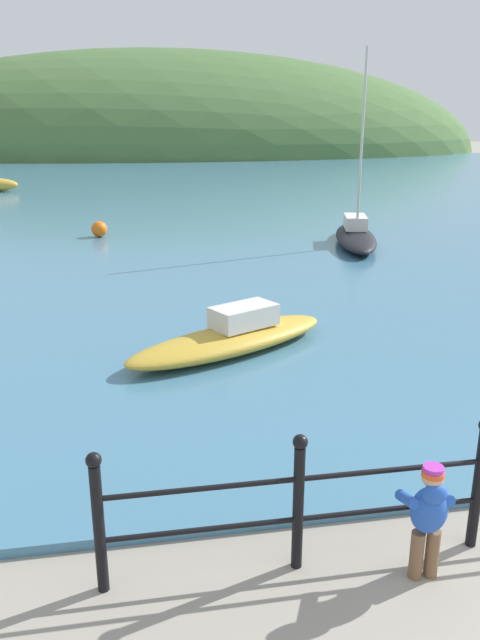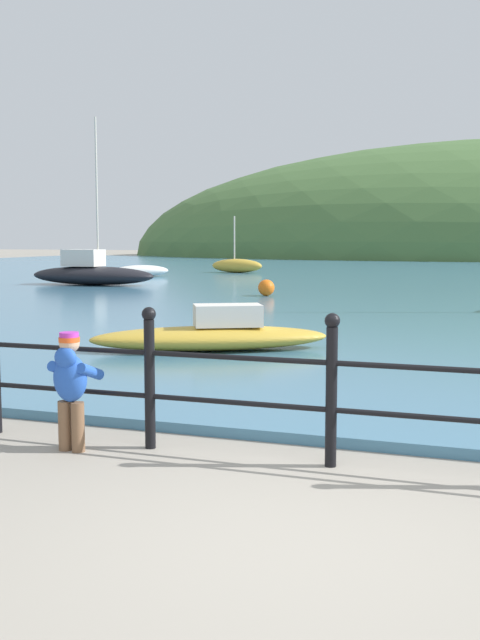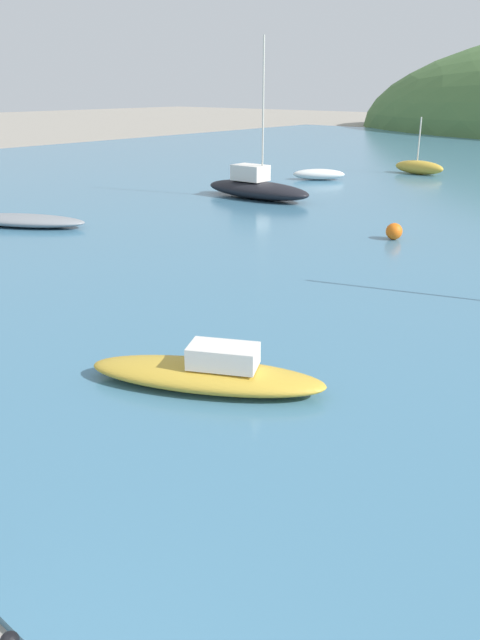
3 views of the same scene
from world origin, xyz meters
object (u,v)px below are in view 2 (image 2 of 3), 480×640
at_px(boat_mid_harbor, 212,335).
at_px(mooring_buoy, 266,288).
at_px(child_in_coat, 70,380).
at_px(boat_nearest_quay, 141,271).
at_px(boat_far_right, 237,266).
at_px(boat_green_fishing, 91,273).

relative_size(boat_mid_harbor, mooring_buoy, 7.58).
bearing_deg(boat_mid_harbor, child_in_coat, -81.90).
height_order(boat_nearest_quay, boat_far_right, boat_far_right).
xyz_separation_m(boat_mid_harbor, boat_nearest_quay, (-10.93, 19.34, 0.03)).
bearing_deg(boat_mid_harbor, mooring_buoy, 102.85).
height_order(child_in_coat, mooring_buoy, child_in_coat).
relative_size(boat_nearest_quay, mooring_buoy, 5.08).
bearing_deg(child_in_coat, mooring_buoy, 101.31).
relative_size(boat_mid_harbor, boat_far_right, 1.32).
height_order(boat_mid_harbor, boat_far_right, boat_far_right).
bearing_deg(boat_nearest_quay, mooring_buoy, -46.10).
xyz_separation_m(boat_green_fishing, mooring_buoy, (7.54, -2.92, -0.19)).
bearing_deg(boat_far_right, boat_mid_harbor, -71.38).
height_order(boat_far_right, mooring_buoy, boat_far_right).
bearing_deg(boat_nearest_quay, boat_far_right, 60.90).
bearing_deg(mooring_buoy, child_in_coat, -78.69).
bearing_deg(boat_mid_harbor, boat_nearest_quay, 119.46).
bearing_deg(boat_nearest_quay, child_in_coat, -64.51).
xyz_separation_m(boat_mid_harbor, mooring_buoy, (-2.39, 10.47, 0.02)).
relative_size(child_in_coat, boat_green_fishing, 0.17).
xyz_separation_m(child_in_coat, boat_far_right, (-8.91, 29.38, -0.15)).
xyz_separation_m(boat_nearest_quay, boat_far_right, (2.75, 4.94, 0.10)).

